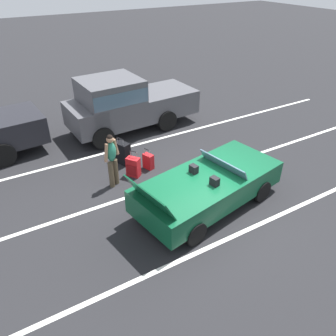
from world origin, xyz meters
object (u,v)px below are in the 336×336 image
at_px(suitcase_large_black, 123,153).
at_px(convertible_car, 213,184).
at_px(suitcase_medium_bright, 133,167).
at_px(traveler_person, 112,158).
at_px(parked_pickup_truck_far, 123,103).
at_px(suitcase_small_carryon, 148,161).

bearing_deg(suitcase_large_black, convertible_car, -88.94).
height_order(suitcase_medium_bright, traveler_person, traveler_person).
relative_size(suitcase_medium_bright, traveler_person, 0.51).
bearing_deg(suitcase_medium_bright, parked_pickup_truck_far, -145.05).
xyz_separation_m(suitcase_small_carryon, parked_pickup_truck_far, (0.49, 2.98, 0.85)).
bearing_deg(suitcase_small_carryon, convertible_car, -91.57).
bearing_deg(suitcase_small_carryon, suitcase_medium_bright, 176.18).
bearing_deg(suitcase_large_black, parked_pickup_truck_far, 43.64).
bearing_deg(suitcase_large_black, traveler_person, -147.59).
height_order(suitcase_large_black, suitcase_medium_bright, suitcase_large_black).
bearing_deg(parked_pickup_truck_far, suitcase_small_carryon, 77.55).
bearing_deg(suitcase_small_carryon, parked_pickup_truck_far, 62.32).
height_order(convertible_car, parked_pickup_truck_far, parked_pickup_truck_far).
height_order(suitcase_large_black, suitcase_small_carryon, suitcase_large_black).
xyz_separation_m(convertible_car, parked_pickup_truck_far, (-0.24, 5.39, 0.51)).
distance_m(suitcase_large_black, traveler_person, 1.37).
distance_m(suitcase_medium_bright, suitcase_small_carryon, 0.62).
height_order(suitcase_medium_bright, suitcase_small_carryon, suitcase_medium_bright).
bearing_deg(convertible_car, suitcase_large_black, 102.37).
distance_m(convertible_car, parked_pickup_truck_far, 5.42).
xyz_separation_m(convertible_car, suitcase_small_carryon, (-0.73, 2.41, -0.34)).
relative_size(convertible_car, suitcase_small_carryon, 6.11).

